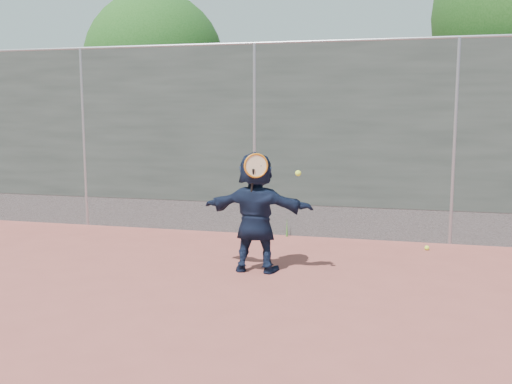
# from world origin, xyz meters

# --- Properties ---
(ground) EXTENTS (80.00, 80.00, 0.00)m
(ground) POSITION_xyz_m (0.00, 0.00, 0.00)
(ground) COLOR #9E4C42
(ground) RESTS_ON ground
(player) EXTENTS (1.37, 0.44, 1.48)m
(player) POSITION_xyz_m (0.55, 1.38, 0.74)
(player) COLOR #121B32
(player) RESTS_ON ground
(ball_ground) EXTENTS (0.07, 0.07, 0.07)m
(ball_ground) POSITION_xyz_m (2.65, 3.00, 0.03)
(ball_ground) COLOR #D7FA37
(ball_ground) RESTS_ON ground
(fence) EXTENTS (20.00, 0.06, 3.03)m
(fence) POSITION_xyz_m (-0.00, 3.50, 1.58)
(fence) COLOR #38423D
(fence) RESTS_ON ground
(swing_action) EXTENTS (0.67, 0.17, 0.51)m
(swing_action) POSITION_xyz_m (0.65, 1.18, 1.30)
(swing_action) COLOR #C86B12
(swing_action) RESTS_ON ground
(tree_left) EXTENTS (3.15, 3.00, 4.53)m
(tree_left) POSITION_xyz_m (-2.85, 6.55, 2.94)
(tree_left) COLOR #382314
(tree_left) RESTS_ON ground
(weed_clump) EXTENTS (0.68, 0.07, 0.30)m
(weed_clump) POSITION_xyz_m (0.29, 3.38, 0.13)
(weed_clump) COLOR #387226
(weed_clump) RESTS_ON ground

